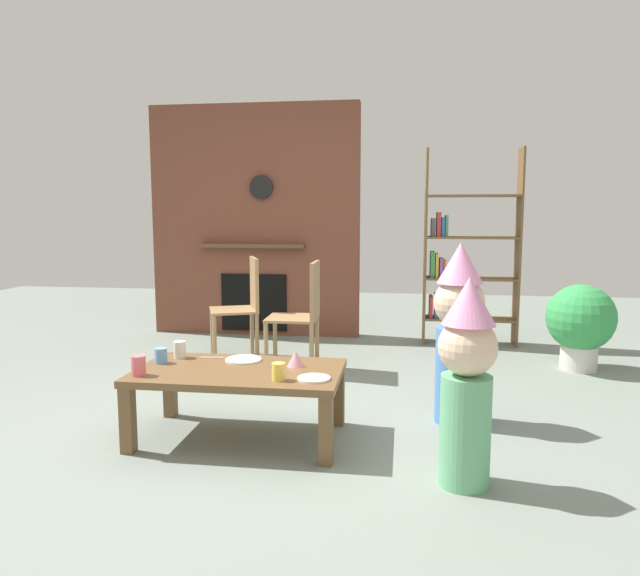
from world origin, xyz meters
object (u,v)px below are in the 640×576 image
at_px(paper_cup_far_left, 279,372).
at_px(dining_chair_left, 244,302).
at_px(potted_plant_tall, 581,321).
at_px(paper_cup_center, 161,356).
at_px(paper_plate_rear, 314,378).
at_px(paper_plate_front, 243,360).
at_px(child_in_pink, 458,329).
at_px(coffee_table, 239,379).
at_px(paper_cup_near_left, 139,366).
at_px(paper_cup_near_right, 180,350).
at_px(birthday_cake_slice, 296,359).
at_px(dining_chair_middle, 303,310).
at_px(bookshelf, 463,254).
at_px(child_with_cone_hat, 467,377).

distance_m(paper_cup_far_left, dining_chair_left, 2.12).
bearing_deg(potted_plant_tall, paper_cup_far_left, -135.99).
xyz_separation_m(paper_cup_center, paper_plate_rear, (0.95, -0.21, -0.04)).
height_order(paper_plate_front, child_in_pink, child_in_pink).
bearing_deg(paper_cup_center, dining_chair_left, 89.19).
bearing_deg(dining_chair_left, paper_cup_center, 67.64).
xyz_separation_m(coffee_table, child_in_pink, (1.25, 0.44, 0.24)).
distance_m(paper_cup_near_left, paper_plate_rear, 0.96).
bearing_deg(paper_cup_near_right, birthday_cake_slice, -7.42).
relative_size(birthday_cake_slice, dining_chair_left, 0.11).
height_order(paper_cup_far_left, dining_chair_middle, dining_chair_middle).
bearing_deg(dining_chair_left, dining_chair_middle, 128.50).
height_order(paper_plate_rear, potted_plant_tall, potted_plant_tall).
xyz_separation_m(coffee_table, dining_chair_left, (-0.47, 1.80, 0.16)).
relative_size(paper_cup_near_left, paper_plate_rear, 0.62).
relative_size(bookshelf, potted_plant_tall, 2.68).
bearing_deg(dining_chair_left, coffee_table, 83.05).
relative_size(coffee_table, dining_chair_left, 1.29).
bearing_deg(paper_cup_far_left, dining_chair_left, 110.42).
distance_m(paper_cup_far_left, potted_plant_tall, 2.91).
xyz_separation_m(paper_plate_front, child_with_cone_hat, (1.24, -0.60, 0.11)).
bearing_deg(child_with_cone_hat, paper_plate_front, -7.06).
xyz_separation_m(birthday_cake_slice, child_with_cone_hat, (0.91, -0.52, 0.08)).
relative_size(paper_plate_front, dining_chair_left, 0.24).
relative_size(paper_plate_front, dining_chair_middle, 0.24).
bearing_deg(paper_cup_far_left, child_with_cone_hat, -13.62).
bearing_deg(coffee_table, potted_plant_tall, 37.84).
xyz_separation_m(child_in_pink, potted_plant_tall, (1.11, 1.39, -0.18)).
bearing_deg(paper_cup_near_right, paper_cup_near_left, -100.17).
distance_m(coffee_table, paper_plate_front, 0.20).
xyz_separation_m(child_with_cone_hat, dining_chair_left, (-1.68, 2.21, -0.02)).
bearing_deg(child_with_cone_hat, paper_cup_near_right, -1.73).
xyz_separation_m(birthday_cake_slice, child_in_pink, (0.95, 0.33, 0.14)).
xyz_separation_m(paper_plate_front, child_in_pink, (1.28, 0.25, 0.18)).
bearing_deg(paper_cup_near_right, paper_plate_rear, -21.54).
height_order(bookshelf, dining_chair_middle, bookshelf).
distance_m(paper_cup_center, potted_plant_tall, 3.36).
height_order(paper_plate_rear, child_in_pink, child_in_pink).
bearing_deg(paper_cup_near_right, paper_cup_center, -113.83).
height_order(bookshelf, paper_cup_near_left, bookshelf).
bearing_deg(dining_chair_left, paper_plate_front, 83.81).
height_order(paper_cup_far_left, paper_plate_front, paper_cup_far_left).
height_order(coffee_table, paper_cup_near_left, paper_cup_near_left).
bearing_deg(paper_cup_far_left, birthday_cake_slice, 82.80).
distance_m(paper_cup_near_right, paper_cup_center, 0.15).
distance_m(paper_plate_rear, child_with_cone_hat, 0.82).
distance_m(paper_cup_near_left, child_with_cone_hat, 1.74).
bearing_deg(paper_cup_near_left, dining_chair_middle, 69.37).
distance_m(paper_cup_far_left, child_in_pink, 1.17).
relative_size(child_with_cone_hat, dining_chair_left, 1.11).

